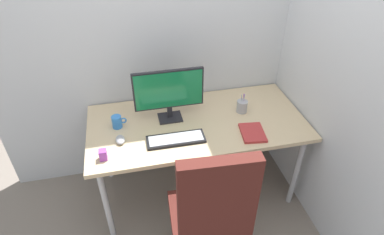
{
  "coord_description": "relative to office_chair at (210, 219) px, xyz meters",
  "views": [
    {
      "loc": [
        -0.46,
        -1.88,
        2.18
      ],
      "look_at": [
        -0.06,
        -0.08,
        0.83
      ],
      "focal_mm": 30.17,
      "sensor_mm": 36.0,
      "label": 1
    }
  ],
  "objects": [
    {
      "name": "wall_side_right",
      "position": [
        0.94,
        0.56,
        0.8
      ],
      "size": [
        0.04,
        2.23,
        2.8
      ],
      "primitive_type": "cube",
      "color": "silver",
      "rests_on": "ground_plane"
    },
    {
      "name": "pen_holder",
      "position": [
        0.47,
        0.81,
        0.19
      ],
      "size": [
        0.08,
        0.08,
        0.16
      ],
      "color": "#9EA0A5",
      "rests_on": "desk"
    },
    {
      "name": "mouse",
      "position": [
        -0.47,
        0.65,
        0.16
      ],
      "size": [
        0.07,
        0.1,
        0.04
      ],
      "primitive_type": "ellipsoid",
      "rotation": [
        0.0,
        0.0,
        0.07
      ],
      "color": "#9EA0A5",
      "rests_on": "desk"
    },
    {
      "name": "ground_plane",
      "position": [
        0.1,
        0.77,
        -0.6
      ],
      "size": [
        8.0,
        8.0,
        0.0
      ],
      "primitive_type": "plane",
      "color": "slate"
    },
    {
      "name": "coffee_mug",
      "position": [
        -0.48,
        0.83,
        0.19
      ],
      "size": [
        0.11,
        0.07,
        0.09
      ],
      "color": "#337FD8",
      "rests_on": "desk"
    },
    {
      "name": "monitor",
      "position": [
        -0.09,
        0.86,
        0.37
      ],
      "size": [
        0.51,
        0.14,
        0.4
      ],
      "color": "black",
      "rests_on": "desk"
    },
    {
      "name": "desk",
      "position": [
        0.1,
        0.77,
        0.08
      ],
      "size": [
        1.62,
        0.79,
        0.73
      ],
      "color": "#D1B78C",
      "rests_on": "ground_plane"
    },
    {
      "name": "wall_back",
      "position": [
        0.1,
        1.19,
        0.8
      ],
      "size": [
        3.06,
        0.04,
        2.8
      ],
      "primitive_type": "cube",
      "color": "silver",
      "rests_on": "ground_plane"
    },
    {
      "name": "desk_clamp_accessory",
      "position": [
        -0.58,
        0.5,
        0.18
      ],
      "size": [
        0.05,
        0.05,
        0.07
      ],
      "primitive_type": "cube",
      "color": "purple",
      "rests_on": "desk"
    },
    {
      "name": "keyboard",
      "position": [
        -0.09,
        0.58,
        0.15
      ],
      "size": [
        0.41,
        0.15,
        0.02
      ],
      "color": "black",
      "rests_on": "desk"
    },
    {
      "name": "notebook",
      "position": [
        0.46,
        0.53,
        0.15
      ],
      "size": [
        0.19,
        0.23,
        0.02
      ],
      "primitive_type": "cube",
      "rotation": [
        0.0,
        0.0,
        -0.13
      ],
      "color": "#B23333",
      "rests_on": "desk"
    },
    {
      "name": "office_chair",
      "position": [
        0.0,
        0.0,
        0.0
      ],
      "size": [
        0.59,
        0.61,
        1.19
      ],
      "color": "black",
      "rests_on": "ground_plane"
    }
  ]
}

